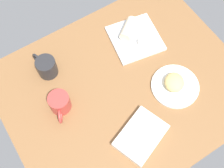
# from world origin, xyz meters

# --- Properties ---
(dining_table) EXTENTS (1.10, 0.90, 0.04)m
(dining_table) POSITION_xyz_m (0.00, 0.00, 0.02)
(dining_table) COLOR brown
(dining_table) RESTS_ON ground
(round_plate) EXTENTS (0.22, 0.22, 0.01)m
(round_plate) POSITION_xyz_m (-0.20, 0.13, 0.05)
(round_plate) COLOR white
(round_plate) RESTS_ON dining_table
(scone_pastry) EXTENTS (0.13, 0.13, 0.05)m
(scone_pastry) POSITION_xyz_m (-0.19, 0.12, 0.08)
(scone_pastry) COLOR tan
(scone_pastry) RESTS_ON round_plate
(square_plate) EXTENTS (0.27, 0.27, 0.02)m
(square_plate) POSITION_xyz_m (-0.19, -0.19, 0.05)
(square_plate) COLOR white
(square_plate) RESTS_ON dining_table
(sauce_cup) EXTENTS (0.06, 0.06, 0.03)m
(sauce_cup) POSITION_xyz_m (-0.20, -0.14, 0.07)
(sauce_cup) COLOR silver
(sauce_cup) RESTS_ON square_plate
(breakfast_wrap) EXTENTS (0.13, 0.12, 0.06)m
(breakfast_wrap) POSITION_xyz_m (-0.18, -0.23, 0.09)
(breakfast_wrap) COLOR beige
(breakfast_wrap) RESTS_ON square_plate
(book_stack) EXTENTS (0.25, 0.22, 0.03)m
(book_stack) POSITION_xyz_m (0.07, 0.24, 0.06)
(book_stack) COLOR silver
(book_stack) RESTS_ON dining_table
(coffee_mug) EXTENTS (0.09, 0.13, 0.09)m
(coffee_mug) POSITION_xyz_m (0.30, -0.07, 0.09)
(coffee_mug) COLOR #B23833
(coffee_mug) RESTS_ON dining_table
(second_mug) EXTENTS (0.09, 0.14, 0.09)m
(second_mug) POSITION_xyz_m (0.26, -0.26, 0.09)
(second_mug) COLOR #262628
(second_mug) RESTS_ON dining_table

